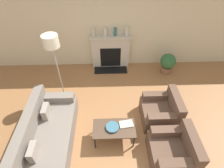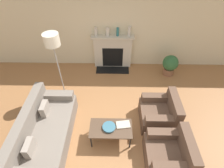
% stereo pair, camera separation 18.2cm
% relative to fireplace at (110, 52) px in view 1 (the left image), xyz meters
% --- Properties ---
extents(ground_plane, '(18.00, 18.00, 0.00)m').
position_rel_fireplace_xyz_m(ground_plane, '(-0.13, -2.89, -0.55)').
color(ground_plane, '#99663D').
extents(wall_back, '(18.00, 0.06, 2.90)m').
position_rel_fireplace_xyz_m(wall_back, '(-0.13, 0.14, 0.90)').
color(wall_back, beige).
rests_on(wall_back, ground_plane).
extents(fireplace, '(1.34, 0.59, 1.12)m').
position_rel_fireplace_xyz_m(fireplace, '(0.00, 0.00, 0.00)').
color(fireplace, beige).
rests_on(fireplace, ground_plane).
extents(couch, '(0.93, 2.10, 0.85)m').
position_rel_fireplace_xyz_m(couch, '(-1.44, -2.91, -0.24)').
color(couch, slate).
rests_on(couch, ground_plane).
extents(armchair_near, '(0.83, 0.86, 0.79)m').
position_rel_fireplace_xyz_m(armchair_near, '(1.18, -3.33, -0.25)').
color(armchair_near, brown).
rests_on(armchair_near, ground_plane).
extents(armchair_far, '(0.83, 0.86, 0.79)m').
position_rel_fireplace_xyz_m(armchair_far, '(1.18, -2.32, -0.25)').
color(armchair_far, brown).
rests_on(armchair_far, ground_plane).
extents(coffee_table, '(0.92, 0.50, 0.43)m').
position_rel_fireplace_xyz_m(coffee_table, '(0.00, -2.84, -0.16)').
color(coffee_table, '#4C3828').
rests_on(coffee_table, ground_plane).
extents(bowl, '(0.28, 0.28, 0.05)m').
position_rel_fireplace_xyz_m(bowl, '(-0.03, -2.83, -0.09)').
color(bowl, '#38667A').
rests_on(bowl, coffee_table).
extents(book, '(0.32, 0.23, 0.02)m').
position_rel_fireplace_xyz_m(book, '(0.27, -2.76, -0.11)').
color(book, '#B2A893').
rests_on(book, coffee_table).
extents(floor_lamp, '(0.36, 0.36, 1.89)m').
position_rel_fireplace_xyz_m(floor_lamp, '(-1.36, -1.43, 1.06)').
color(floor_lamp, gray).
rests_on(floor_lamp, ground_plane).
extents(mantel_vase_left, '(0.09, 0.09, 0.26)m').
position_rel_fireplace_xyz_m(mantel_vase_left, '(-0.52, 0.01, 0.70)').
color(mantel_vase_left, beige).
rests_on(mantel_vase_left, fireplace).
extents(mantel_vase_center_left, '(0.12, 0.12, 0.26)m').
position_rel_fireplace_xyz_m(mantel_vase_center_left, '(-0.16, 0.01, 0.70)').
color(mantel_vase_center_left, beige).
rests_on(mantel_vase_center_left, fireplace).
extents(mantel_vase_center_right, '(0.08, 0.08, 0.26)m').
position_rel_fireplace_xyz_m(mantel_vase_center_right, '(0.15, 0.01, 0.71)').
color(mantel_vase_center_right, '#28666B').
rests_on(mantel_vase_center_right, fireplace).
extents(mantel_vase_right, '(0.10, 0.10, 0.31)m').
position_rel_fireplace_xyz_m(mantel_vase_right, '(0.49, 0.01, 0.73)').
color(mantel_vase_right, beige).
rests_on(mantel_vase_right, fireplace).
extents(potted_plant, '(0.48, 0.48, 0.69)m').
position_rel_fireplace_xyz_m(potted_plant, '(1.83, -0.44, -0.16)').
color(potted_plant, brown).
rests_on(potted_plant, ground_plane).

